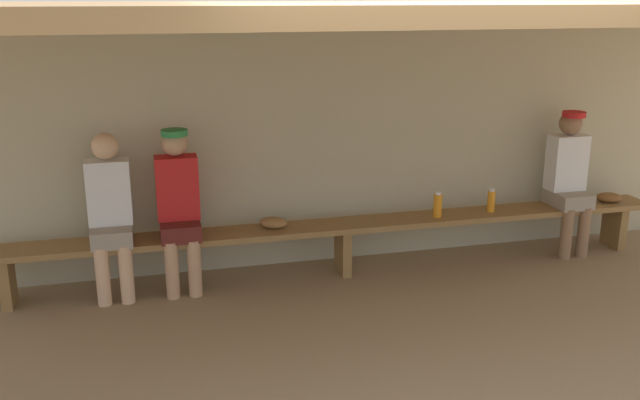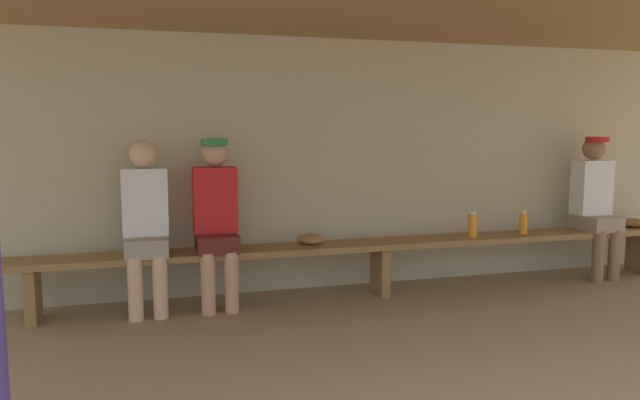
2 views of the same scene
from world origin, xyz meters
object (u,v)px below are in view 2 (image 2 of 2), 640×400
(bench, at_px, (380,250))
(baseball_glove_worn, at_px, (634,223))
(player_rightmost, at_px, (595,200))
(baseball_glove_tan, at_px, (311,239))
(player_middle, at_px, (146,220))
(player_in_blue, at_px, (216,215))
(water_bottle_orange, at_px, (523,223))
(water_bottle_green, at_px, (473,225))

(bench, bearing_deg, baseball_glove_worn, -0.17)
(player_rightmost, bearing_deg, baseball_glove_tan, 179.49)
(player_middle, relative_size, player_in_blue, 0.99)
(player_in_blue, height_order, water_bottle_orange, player_in_blue)
(player_middle, distance_m, water_bottle_orange, 3.34)
(player_rightmost, height_order, water_bottle_orange, player_rightmost)
(baseball_glove_tan, bearing_deg, player_rightmost, 29.28)
(player_rightmost, bearing_deg, bench, -179.91)
(baseball_glove_worn, relative_size, baseball_glove_tan, 1.00)
(player_middle, bearing_deg, baseball_glove_worn, -0.14)
(bench, relative_size, player_rightmost, 4.46)
(player_middle, xyz_separation_m, baseball_glove_tan, (1.32, 0.03, -0.22))
(water_bottle_orange, relative_size, baseball_glove_tan, 0.90)
(player_in_blue, height_order, water_bottle_green, player_in_blue)
(player_in_blue, distance_m, water_bottle_green, 2.27)
(bench, bearing_deg, player_rightmost, 0.09)
(bench, relative_size, baseball_glove_tan, 25.00)
(bench, xyz_separation_m, player_middle, (-1.93, 0.00, 0.34))
(water_bottle_green, bearing_deg, player_in_blue, 179.04)
(water_bottle_orange, bearing_deg, baseball_glove_tan, 178.95)
(player_in_blue, bearing_deg, player_middle, -179.95)
(bench, relative_size, player_in_blue, 4.46)
(player_middle, xyz_separation_m, player_rightmost, (4.12, 0.00, 0.02))
(baseball_glove_tan, bearing_deg, player_in_blue, -148.40)
(water_bottle_green, bearing_deg, bench, 177.73)
(bench, height_order, baseball_glove_worn, baseball_glove_worn)
(water_bottle_orange, bearing_deg, player_in_blue, 179.75)
(bench, height_order, water_bottle_green, water_bottle_green)
(water_bottle_orange, xyz_separation_m, baseball_glove_tan, (-2.01, 0.04, -0.06))
(bench, bearing_deg, player_middle, 179.91)
(baseball_glove_worn, xyz_separation_m, baseball_glove_tan, (-3.26, 0.04, 0.00))
(bench, xyz_separation_m, water_bottle_orange, (1.40, -0.01, 0.17))
(player_rightmost, bearing_deg, baseball_glove_worn, -1.46)
(water_bottle_orange, bearing_deg, bench, 179.65)
(player_middle, bearing_deg, bench, -0.09)
(water_bottle_green, bearing_deg, water_bottle_orange, 2.74)
(bench, distance_m, baseball_glove_tan, 0.62)
(water_bottle_orange, distance_m, baseball_glove_worn, 1.24)
(player_middle, height_order, baseball_glove_worn, player_middle)
(bench, height_order, player_in_blue, player_in_blue)
(player_in_blue, height_order, baseball_glove_tan, player_in_blue)
(water_bottle_green, height_order, baseball_glove_worn, water_bottle_green)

